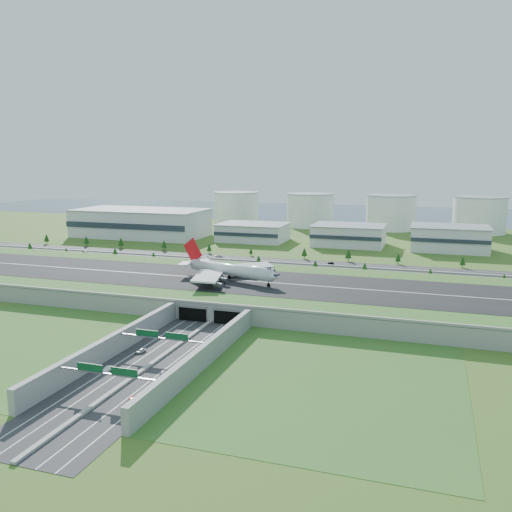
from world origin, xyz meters
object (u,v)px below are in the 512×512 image
(car_1, at_px, (108,369))
(car_4, at_px, (85,252))
(car_7, at_px, (219,256))
(car_5, at_px, (331,263))
(car_0, at_px, (141,351))
(car_2, at_px, (208,347))
(boeing_747, at_px, (230,269))
(fuel_tank_a, at_px, (236,208))
(car_3, at_px, (132,400))

(car_1, height_order, car_4, car_1)
(car_1, bearing_deg, car_7, 107.97)
(car_5, bearing_deg, car_0, -4.98)
(car_2, bearing_deg, boeing_747, -71.37)
(car_2, bearing_deg, fuel_tank_a, -67.67)
(fuel_tank_a, distance_m, car_5, 254.74)
(car_4, bearing_deg, car_5, -73.59)
(car_2, height_order, car_4, car_2)
(car_1, relative_size, car_5, 1.09)
(car_0, bearing_deg, car_4, 151.62)
(car_7, bearing_deg, car_3, 9.55)
(car_0, height_order, car_5, car_0)
(car_5, bearing_deg, boeing_747, -13.71)
(fuel_tank_a, bearing_deg, boeing_747, -70.38)
(car_3, bearing_deg, car_4, -69.43)
(car_0, height_order, car_3, car_3)
(car_7, bearing_deg, car_0, 7.34)
(car_4, relative_size, car_5, 1.00)
(car_3, distance_m, car_4, 279.86)
(boeing_747, height_order, car_4, boeing_747)
(car_1, distance_m, car_4, 252.48)
(car_0, bearing_deg, car_2, 48.86)
(car_4, bearing_deg, car_0, -127.44)
(car_5, bearing_deg, car_1, -4.46)
(car_2, bearing_deg, car_0, 31.19)
(car_0, bearing_deg, car_3, -42.02)
(car_1, xyz_separation_m, car_7, (-46.98, 216.63, 0.06))
(fuel_tank_a, bearing_deg, car_1, -75.60)
(boeing_747, height_order, car_3, boeing_747)
(car_5, bearing_deg, car_2, 1.18)
(car_3, xyz_separation_m, car_5, (16.66, 233.60, -0.11))
(car_2, distance_m, car_5, 184.43)
(car_0, bearing_deg, fuel_tank_a, 126.60)
(boeing_747, relative_size, car_7, 10.98)
(car_5, bearing_deg, fuel_tank_a, -139.56)
(fuel_tank_a, xyz_separation_m, car_3, (129.32, -441.69, -16.54))
(boeing_747, bearing_deg, car_3, -62.95)
(fuel_tank_a, distance_m, car_0, 418.71)
(car_3, distance_m, car_7, 244.80)
(car_2, height_order, car_7, car_7)
(boeing_747, xyz_separation_m, car_3, (18.73, -131.39, -12.89))
(boeing_747, height_order, car_0, boeing_747)
(car_7, bearing_deg, car_4, -88.17)
(car_5, bearing_deg, car_3, 1.31)
(car_1, xyz_separation_m, car_4, (-152.51, 201.21, -0.04))
(car_1, bearing_deg, car_2, 58.27)
(car_5, xyz_separation_m, car_7, (-84.31, 1.67, 0.12))
(car_2, xyz_separation_m, car_7, (-70.76, 185.60, 0.03))
(car_1, bearing_deg, car_3, -36.31)
(fuel_tank_a, distance_m, car_1, 437.10)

